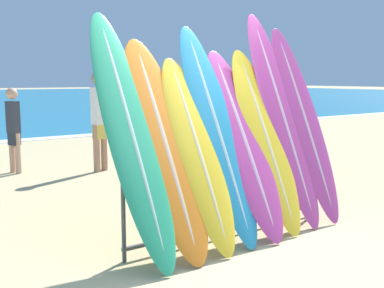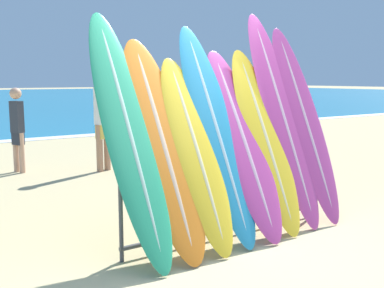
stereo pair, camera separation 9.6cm
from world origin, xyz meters
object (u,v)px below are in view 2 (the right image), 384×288
Objects in this scene: surfboard_slot_2 at (195,151)px; surfboard_slot_6 at (282,116)px; surfboard_slot_3 at (216,130)px; person_mid_beach at (102,117)px; surfboard_slot_0 at (128,132)px; surfboard_slot_5 at (265,138)px; person_far_left at (17,127)px; surfboard_slot_4 at (243,141)px; surfboard_slot_7 at (305,121)px; person_near_water at (215,121)px; surfboard_slot_1 at (162,144)px; surfboard_rack at (233,192)px.

surfboard_slot_6 reaches higher than surfboard_slot_2.
surfboard_slot_3 is at bearing 17.12° from surfboard_slot_2.
surfboard_slot_6 is at bearing -101.25° from person_mid_beach.
surfboard_slot_0 reaches higher than surfboard_slot_2.
surfboard_slot_5 is at bearing 1.83° from surfboard_slot_2.
surfboard_slot_6 is 4.95m from person_far_left.
surfboard_slot_0 is at bearing -25.30° from person_far_left.
surfboard_slot_4 is 0.81× the size of surfboard_slot_6.
surfboard_slot_7 is (1.01, 0.06, 0.16)m from surfboard_slot_4.
person_near_water is (3.45, 3.32, -0.34)m from surfboard_slot_0.
surfboard_slot_7 reaches higher than surfboard_slot_3.
surfboard_slot_4 is 4.05m from person_near_water.
surfboard_slot_6 is at bearing 36.13° from person_near_water.
surfboard_slot_1 reaches higher than surfboard_slot_2.
surfboard_slot_4 is at bearing -11.94° from surfboard_slot_3.
surfboard_slot_1 is at bearing 174.17° from surfboard_rack.
person_near_water is (3.13, 3.39, -0.20)m from surfboard_slot_1.
surfboard_slot_3 reaches higher than surfboard_rack.
surfboard_slot_5 is at bearing 31.94° from person_near_water.
person_mid_beach is (0.32, 3.85, -0.15)m from surfboard_slot_3.
surfboard_slot_6 is 1.38× the size of person_mid_beach.
person_far_left is (-3.47, 1.19, -0.02)m from person_near_water.
surfboard_slot_4 is 1.33× the size of person_far_left.
surfboard_slot_2 is 0.84× the size of surfboard_slot_3.
person_mid_beach is (0.00, 3.91, -0.02)m from surfboard_slot_4.
surfboard_slot_1 is 1.04× the size of surfboard_slot_4.
surfboard_slot_1 is at bearing 178.49° from surfboard_slot_5.
surfboard_rack is at bearing -113.55° from person_mid_beach.
surfboard_slot_0 is 4.52m from person_far_left.
surfboard_slot_1 reaches higher than surfboard_rack.
surfboard_slot_2 is 4.00m from person_mid_beach.
surfboard_slot_1 is 4.00m from person_mid_beach.
surfboard_slot_0 is at bearing 176.20° from surfboard_slot_5.
surfboard_slot_5 is 3.89m from person_near_water.
surfboard_slot_2 is 0.38m from surfboard_slot_3.
surfboard_slot_4 is at bearing -171.72° from surfboard_slot_6.
surfboard_slot_7 is 5.12m from person_far_left.
surfboard_rack is 1.39× the size of surfboard_slot_2.
surfboard_slot_3 is at bearing 168.06° from surfboard_slot_4.
surfboard_slot_6 is (0.36, 0.10, 0.23)m from surfboard_slot_5.
surfboard_rack is 1.48× the size of person_mid_beach.
surfboard_slot_7 is (2.31, -0.05, -0.02)m from surfboard_slot_0.
surfboard_slot_0 is (-1.14, 0.16, 0.70)m from surfboard_rack.
surfboard_slot_5 reaches higher than surfboard_slot_4.
surfboard_slot_2 is 1.66m from surfboard_slot_7.
surfboard_slot_3 is at bearing -115.91° from person_mid_beach.
surfboard_slot_4 is at bearing -176.70° from surfboard_slot_7.
surfboard_slot_7 is at bearing 3.30° from surfboard_slot_4.
person_far_left is (-1.15, 4.66, 0.35)m from surfboard_rack.
person_near_water is 3.67m from person_far_left.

